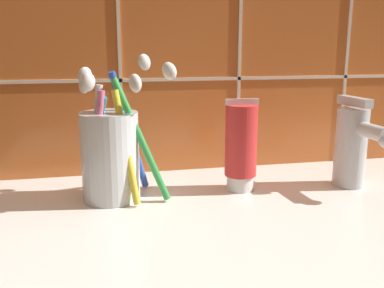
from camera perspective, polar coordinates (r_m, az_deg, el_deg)
The scene contains 5 objects.
sink_counter at distance 54.13cm, azimuth 10.18°, elevation -9.62°, with size 73.83×38.90×2.00cm, color silver.
tile_wall_backsplash at distance 68.57cm, azimuth 4.68°, elevation 13.10°, with size 83.83×1.72×43.45cm.
toothbrush_cup at distance 55.77cm, azimuth -10.74°, elevation -1.05°, with size 12.87×12.14×18.75cm.
toothpaste_tube at distance 58.61cm, azimuth 6.54°, elevation -0.26°, with size 4.58×4.36×12.71cm.
sink_faucet at distance 63.71cm, azimuth 20.70°, elevation -0.01°, with size 4.40×10.57×12.69cm.
Camera 1 is at (-19.19, -46.13, 21.82)cm, focal length 40.00 mm.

